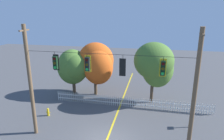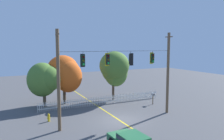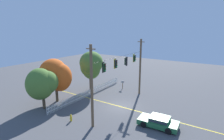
% 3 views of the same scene
% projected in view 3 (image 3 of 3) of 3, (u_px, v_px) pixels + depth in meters
% --- Properties ---
extents(ground, '(80.00, 80.00, 0.00)m').
position_uv_depth(ground, '(121.00, 107.00, 23.80)').
color(ground, '#4C4C4F').
extents(lane_centerline_stripe, '(0.16, 36.00, 0.01)m').
position_uv_depth(lane_centerline_stripe, '(121.00, 107.00, 23.80)').
color(lane_centerline_stripe, gold).
rests_on(lane_centerline_stripe, ground).
extents(signal_support_span, '(12.11, 1.10, 8.75)m').
position_uv_depth(signal_support_span, '(121.00, 75.00, 22.81)').
color(signal_support_span, brown).
rests_on(signal_support_span, ground).
extents(traffic_signal_westbound_side, '(0.43, 0.38, 1.38)m').
position_uv_depth(traffic_signal_westbound_side, '(104.00, 67.00, 19.44)').
color(traffic_signal_westbound_side, black).
extents(traffic_signal_northbound_secondary, '(0.43, 0.38, 1.37)m').
position_uv_depth(traffic_signal_northbound_secondary, '(116.00, 64.00, 21.40)').
color(traffic_signal_northbound_secondary, black).
extents(traffic_signal_northbound_primary, '(0.43, 0.38, 1.42)m').
position_uv_depth(traffic_signal_northbound_primary, '(126.00, 61.00, 23.43)').
color(traffic_signal_northbound_primary, black).
extents(traffic_signal_eastbound_side, '(0.43, 0.38, 1.36)m').
position_uv_depth(traffic_signal_eastbound_side, '(134.00, 58.00, 25.55)').
color(traffic_signal_eastbound_side, black).
extents(white_picket_fence, '(16.14, 0.06, 1.07)m').
position_uv_depth(white_picket_fence, '(90.00, 92.00, 27.88)').
color(white_picket_fence, silver).
rests_on(white_picket_fence, ground).
extents(autumn_maple_near_fence, '(3.99, 3.57, 5.37)m').
position_uv_depth(autumn_maple_near_fence, '(42.00, 84.00, 22.71)').
color(autumn_maple_near_fence, brown).
rests_on(autumn_maple_near_fence, ground).
extents(autumn_maple_mid, '(4.26, 4.10, 6.17)m').
position_uv_depth(autumn_maple_mid, '(56.00, 75.00, 24.99)').
color(autumn_maple_mid, brown).
rests_on(autumn_maple_mid, ground).
extents(autumn_oak_far_east, '(4.10, 3.87, 6.63)m').
position_uv_depth(autumn_oak_far_east, '(91.00, 65.00, 29.76)').
color(autumn_oak_far_east, '#473828').
rests_on(autumn_oak_far_east, ground).
extents(parked_car, '(2.21, 4.25, 1.15)m').
position_uv_depth(parked_car, '(159.00, 121.00, 18.80)').
color(parked_car, '#286B3D').
rests_on(parked_car, ground).
extents(fire_hydrant, '(0.38, 0.22, 0.78)m').
position_uv_depth(fire_hydrant, '(71.00, 118.00, 20.02)').
color(fire_hydrant, gold).
rests_on(fire_hydrant, ground).
extents(roadside_mailbox, '(0.25, 0.44, 1.42)m').
position_uv_depth(roadside_mailbox, '(123.00, 82.00, 30.78)').
color(roadside_mailbox, brown).
rests_on(roadside_mailbox, ground).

